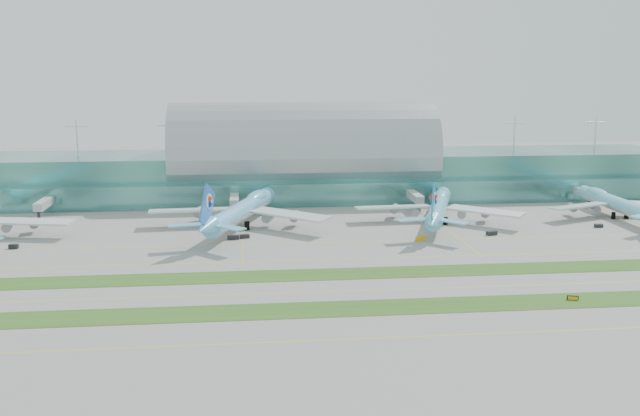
{
  "coord_description": "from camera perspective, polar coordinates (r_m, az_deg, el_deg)",
  "views": [
    {
      "loc": [
        -26.42,
        -193.74,
        58.35
      ],
      "look_at": [
        0.0,
        55.0,
        9.0
      ],
      "focal_mm": 40.0,
      "sensor_mm": 36.0,
      "label": 1
    }
  ],
  "objects": [
    {
      "name": "grass_strip_near",
      "position": [
        177.68,
        2.86,
        -8.01
      ],
      "size": [
        420.0,
        12.0,
        0.08
      ],
      "primitive_type": "cube",
      "color": "#2D591E",
      "rests_on": "ground"
    },
    {
      "name": "ground",
      "position": [
        204.06,
        1.64,
        -5.46
      ],
      "size": [
        700.0,
        700.0,
        0.0
      ],
      "primitive_type": "plane",
      "color": "gray",
      "rests_on": "ground"
    },
    {
      "name": "gse_g",
      "position": [
        284.52,
        21.4,
        -1.32
      ],
      "size": [
        3.02,
        1.67,
        1.31
      ],
      "primitive_type": "cube",
      "rotation": [
        0.0,
        0.0,
        -0.02
      ],
      "color": "black",
      "rests_on": "ground"
    },
    {
      "name": "taxiline_b",
      "position": [
        190.81,
        2.2,
        -6.65
      ],
      "size": [
        420.0,
        0.35,
        0.01
      ],
      "primitive_type": "cube",
      "color": "yellow",
      "rests_on": "ground"
    },
    {
      "name": "gse_b",
      "position": [
        254.73,
        -23.31,
        -2.84
      ],
      "size": [
        3.03,
        1.87,
        1.48
      ],
      "primitive_type": "cube",
      "rotation": [
        0.0,
        0.0,
        -0.08
      ],
      "color": "black",
      "rests_on": "ground"
    },
    {
      "name": "airliner_b",
      "position": [
        266.2,
        -6.22,
        -0.08
      ],
      "size": [
        66.83,
        77.64,
        22.0
      ],
      "rotation": [
        0.0,
        0.0,
        -0.32
      ],
      "color": "#6CBEEE",
      "rests_on": "ground"
    },
    {
      "name": "gse_e",
      "position": [
        246.89,
        8.06,
        -2.44
      ],
      "size": [
        3.33,
        2.2,
        1.53
      ],
      "primitive_type": "cube",
      "rotation": [
        0.0,
        0.0,
        0.13
      ],
      "color": "orange",
      "rests_on": "ground"
    },
    {
      "name": "airliner_c",
      "position": [
        276.87,
        9.49,
        0.15
      ],
      "size": [
        61.02,
        70.95,
        20.15
      ],
      "rotation": [
        0.0,
        0.0,
        -0.33
      ],
      "color": "#6CCCEE",
      "rests_on": "ground"
    },
    {
      "name": "airliner_d",
      "position": [
        306.1,
        22.58,
        0.4
      ],
      "size": [
        59.8,
        67.73,
        18.67
      ],
      "rotation": [
        0.0,
        0.0,
        -0.0
      ],
      "color": "#70D6F6",
      "rests_on": "ground"
    },
    {
      "name": "grass_strip_far",
      "position": [
        205.95,
        1.56,
        -5.29
      ],
      "size": [
        420.0,
        12.0,
        0.08
      ],
      "primitive_type": "cube",
      "color": "#2D591E",
      "rests_on": "ground"
    },
    {
      "name": "taxiline_c",
      "position": [
        221.22,
        1.01,
        -4.13
      ],
      "size": [
        420.0,
        0.35,
        0.01
      ],
      "primitive_type": "cube",
      "color": "yellow",
      "rests_on": "ground"
    },
    {
      "name": "terminal",
      "position": [
        326.61,
        -1.37,
        3.39
      ],
      "size": [
        340.0,
        69.1,
        36.0
      ],
      "color": "#3D7A75",
      "rests_on": "ground"
    },
    {
      "name": "gse_d",
      "position": [
        249.84,
        -6.05,
        -2.26
      ],
      "size": [
        3.57,
        2.52,
        1.3
      ],
      "primitive_type": "cube",
      "rotation": [
        0.0,
        0.0,
        0.2
      ],
      "color": "black",
      "rests_on": "ground"
    },
    {
      "name": "taxiline_a",
      "position": [
        159.2,
        3.98,
        -10.37
      ],
      "size": [
        420.0,
        0.35,
        0.01
      ],
      "primitive_type": "cube",
      "color": "yellow",
      "rests_on": "ground"
    },
    {
      "name": "gse_c",
      "position": [
        248.27,
        -6.95,
        -2.34
      ],
      "size": [
        4.15,
        1.99,
        1.5
      ],
      "primitive_type": "cube",
      "rotation": [
        0.0,
        0.0,
        0.08
      ],
      "color": "black",
      "rests_on": "ground"
    },
    {
      "name": "taxiline_d",
      "position": [
        242.36,
        0.38,
        -2.77
      ],
      "size": [
        420.0,
        0.35,
        0.01
      ],
      "primitive_type": "cube",
      "color": "yellow",
      "rests_on": "ground"
    },
    {
      "name": "gse_f",
      "position": [
        260.1,
        13.57,
        -1.95
      ],
      "size": [
        4.14,
        2.85,
        1.48
      ],
      "primitive_type": "cube",
      "rotation": [
        0.0,
        0.0,
        0.29
      ],
      "color": "black",
      "rests_on": "ground"
    },
    {
      "name": "taxiway_sign_east",
      "position": [
        194.28,
        19.56,
        -6.8
      ],
      "size": [
        2.84,
        1.11,
        1.22
      ],
      "rotation": [
        0.0,
        0.0,
        -0.29
      ],
      "color": "black",
      "rests_on": "ground"
    }
  ]
}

